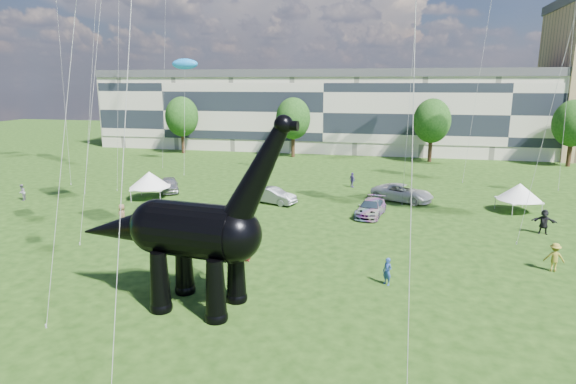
# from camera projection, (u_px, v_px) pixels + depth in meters

# --- Properties ---
(ground) EXTENTS (220.00, 220.00, 0.00)m
(ground) POSITION_uv_depth(u_px,v_px,m) (301.00, 352.00, 20.24)
(ground) COLOR #16330C
(ground) RESTS_ON ground
(terrace_row) EXTENTS (78.00, 11.00, 12.00)m
(terrace_row) POSITION_uv_depth(u_px,v_px,m) (328.00, 114.00, 79.55)
(terrace_row) COLOR beige
(terrace_row) RESTS_ON ground
(tree_far_left) EXTENTS (5.20, 5.20, 9.44)m
(tree_far_left) POSITION_uv_depth(u_px,v_px,m) (182.00, 113.00, 75.76)
(tree_far_left) COLOR #382314
(tree_far_left) RESTS_ON ground
(tree_mid_left) EXTENTS (5.20, 5.20, 9.44)m
(tree_mid_left) POSITION_uv_depth(u_px,v_px,m) (293.00, 115.00, 71.82)
(tree_mid_left) COLOR #382314
(tree_mid_left) RESTS_ON ground
(tree_mid_right) EXTENTS (5.20, 5.20, 9.44)m
(tree_mid_right) POSITION_uv_depth(u_px,v_px,m) (432.00, 117.00, 67.43)
(tree_mid_right) COLOR #382314
(tree_mid_right) RESTS_ON ground
(tree_far_right) EXTENTS (5.20, 5.20, 9.44)m
(tree_far_right) POSITION_uv_depth(u_px,v_px,m) (574.00, 119.00, 63.49)
(tree_far_right) COLOR #382314
(tree_far_right) RESTS_ON ground
(dinosaur_sculpture) EXTENTS (12.39, 3.74, 10.09)m
(dinosaur_sculpture) POSITION_uv_depth(u_px,v_px,m) (187.00, 233.00, 23.76)
(dinosaur_sculpture) COLOR black
(dinosaur_sculpture) RESTS_ON ground
(car_silver) EXTENTS (3.61, 4.70, 1.49)m
(car_silver) POSITION_uv_depth(u_px,v_px,m) (169.00, 185.00, 49.72)
(car_silver) COLOR #A3A3A7
(car_silver) RESTS_ON ground
(car_grey) EXTENTS (4.76, 2.92, 1.48)m
(car_grey) POSITION_uv_depth(u_px,v_px,m) (273.00, 196.00, 44.88)
(car_grey) COLOR slate
(car_grey) RESTS_ON ground
(car_white) EXTENTS (6.34, 4.66, 1.60)m
(car_white) POSITION_uv_depth(u_px,v_px,m) (402.00, 193.00, 45.77)
(car_white) COLOR silver
(car_white) RESTS_ON ground
(car_dark) EXTENTS (2.71, 5.10, 1.41)m
(car_dark) POSITION_uv_depth(u_px,v_px,m) (371.00, 208.00, 40.69)
(car_dark) COLOR #595960
(car_dark) RESTS_ON ground
(gazebo_near) EXTENTS (4.70, 4.70, 2.55)m
(gazebo_near) POSITION_uv_depth(u_px,v_px,m) (519.00, 192.00, 41.70)
(gazebo_near) COLOR white
(gazebo_near) RESTS_ON ground
(gazebo_left) EXTENTS (4.46, 4.46, 2.68)m
(gazebo_left) POSITION_uv_depth(u_px,v_px,m) (150.00, 180.00, 46.45)
(gazebo_left) COLOR white
(gazebo_left) RESTS_ON ground
(visitors) EXTENTS (56.83, 27.13, 1.88)m
(visitors) POSITION_uv_depth(u_px,v_px,m) (359.00, 217.00, 37.22)
(visitors) COLOR #346E83
(visitors) RESTS_ON ground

